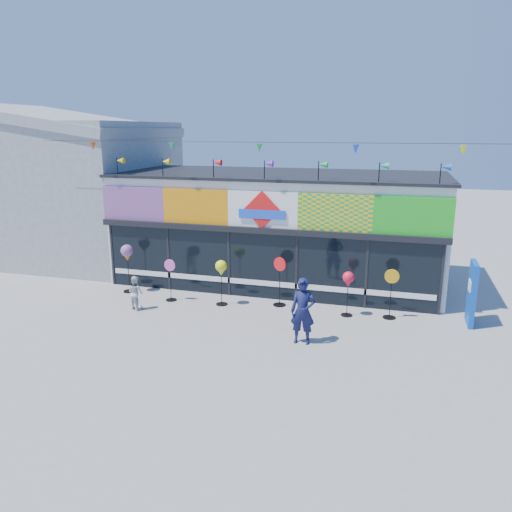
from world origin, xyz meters
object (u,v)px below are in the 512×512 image
at_px(spinner_0, 127,254).
at_px(spinner_5, 391,293).
at_px(spinner_3, 280,280).
at_px(spinner_2, 221,269).
at_px(spinner_4, 348,281).
at_px(adult_man, 303,311).
at_px(spinner_1, 170,279).
at_px(child, 135,293).
at_px(blue_sign, 472,293).

height_order(spinner_0, spinner_5, spinner_0).
bearing_deg(spinner_3, spinner_0, -179.11).
bearing_deg(spinner_5, spinner_2, -176.92).
xyz_separation_m(spinner_4, adult_man, (-0.96, -2.42, -0.23)).
bearing_deg(spinner_5, spinner_0, 179.47).
bearing_deg(spinner_2, spinner_1, -177.72).
height_order(spinner_5, child, spinner_5).
bearing_deg(blue_sign, spinner_0, -179.60).
bearing_deg(child, blue_sign, -149.26).
bearing_deg(spinner_1, spinner_0, 166.44).
relative_size(spinner_4, child, 1.29).
xyz_separation_m(spinner_2, spinner_4, (4.13, 0.13, -0.07)).
relative_size(spinner_0, spinner_2, 1.14).
distance_m(blue_sign, spinner_5, 2.33).
distance_m(spinner_2, spinner_5, 5.45).
bearing_deg(spinner_0, adult_man, -21.26).
xyz_separation_m(adult_man, child, (-5.72, 1.14, -0.36)).
bearing_deg(adult_man, spinner_0, 156.63).
distance_m(spinner_0, spinner_5, 9.11).
height_order(blue_sign, spinner_4, blue_sign).
height_order(spinner_2, adult_man, adult_man).
distance_m(spinner_2, child, 2.87).
xyz_separation_m(spinner_2, spinner_3, (1.87, 0.46, -0.35)).
bearing_deg(spinner_3, adult_man, -64.72).
bearing_deg(child, spinner_2, -133.85).
bearing_deg(child, spinner_3, -138.12).
distance_m(blue_sign, spinner_0, 11.42).
distance_m(spinner_3, child, 4.72).
relative_size(spinner_2, spinner_4, 1.06).
xyz_separation_m(spinner_1, adult_man, (4.98, -2.21, 0.15)).
bearing_deg(spinner_2, spinner_5, 3.08).
xyz_separation_m(blue_sign, adult_man, (-4.57, -2.75, -0.05)).
height_order(spinner_0, spinner_3, spinner_0).
relative_size(spinner_1, adult_man, 0.79).
distance_m(spinner_5, adult_man, 3.42).
height_order(spinner_2, spinner_5, spinner_5).
relative_size(spinner_2, spinner_5, 0.98).
relative_size(blue_sign, spinner_2, 1.25).
bearing_deg(spinner_1, spinner_4, 1.97).
height_order(spinner_0, spinner_2, spinner_0).
bearing_deg(spinner_5, spinner_3, 177.25).
relative_size(spinner_0, spinner_3, 1.05).
bearing_deg(blue_sign, spinner_3, 179.97).
xyz_separation_m(blue_sign, spinner_4, (-3.61, -0.33, 0.19)).
relative_size(spinner_1, spinner_4, 1.01).
distance_m(spinner_1, spinner_2, 1.87).
height_order(spinner_4, spinner_5, spinner_5).
bearing_deg(spinner_5, blue_sign, 4.25).
height_order(blue_sign, spinner_1, blue_sign).
height_order(spinner_1, spinner_2, spinner_2).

